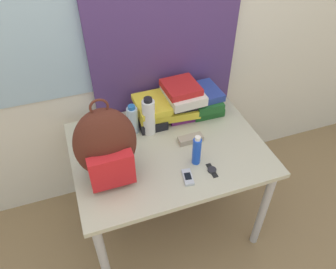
{
  "coord_description": "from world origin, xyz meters",
  "views": [
    {
      "loc": [
        -0.46,
        -0.89,
        2.08
      ],
      "look_at": [
        0.0,
        0.42,
        0.83
      ],
      "focal_mm": 35.0,
      "sensor_mm": 36.0,
      "label": 1
    }
  ],
  "objects_px": {
    "backpack": "(106,146)",
    "water_bottle": "(133,120)",
    "book_stack_left": "(151,112)",
    "sports_bottle": "(149,117)",
    "sunglasses_case": "(190,139)",
    "book_stack_center": "(181,99)",
    "cell_phone": "(188,177)",
    "wristwatch": "(212,170)",
    "sunscreen_bottle": "(197,151)",
    "book_stack_right": "(204,100)"
  },
  "relations": [
    {
      "from": "book_stack_right",
      "to": "sunglasses_case",
      "type": "height_order",
      "value": "book_stack_right"
    },
    {
      "from": "sunscreen_bottle",
      "to": "wristwatch",
      "type": "bearing_deg",
      "value": -57.23
    },
    {
      "from": "book_stack_center",
      "to": "sports_bottle",
      "type": "bearing_deg",
      "value": -157.43
    },
    {
      "from": "book_stack_center",
      "to": "water_bottle",
      "type": "bearing_deg",
      "value": -169.23
    },
    {
      "from": "backpack",
      "to": "cell_phone",
      "type": "xyz_separation_m",
      "value": [
        0.38,
        -0.17,
        -0.2
      ]
    },
    {
      "from": "backpack",
      "to": "sunscreen_bottle",
      "type": "bearing_deg",
      "value": -8.8
    },
    {
      "from": "book_stack_center",
      "to": "sports_bottle",
      "type": "relative_size",
      "value": 1.07
    },
    {
      "from": "water_bottle",
      "to": "wristwatch",
      "type": "distance_m",
      "value": 0.57
    },
    {
      "from": "backpack",
      "to": "book_stack_center",
      "type": "height_order",
      "value": "backpack"
    },
    {
      "from": "book_stack_right",
      "to": "wristwatch",
      "type": "xyz_separation_m",
      "value": [
        -0.18,
        -0.53,
        -0.07
      ]
    },
    {
      "from": "book_stack_center",
      "to": "wristwatch",
      "type": "xyz_separation_m",
      "value": [
        -0.02,
        -0.52,
        -0.12
      ]
    },
    {
      "from": "sports_bottle",
      "to": "cell_phone",
      "type": "distance_m",
      "value": 0.45
    },
    {
      "from": "book_stack_center",
      "to": "sunglasses_case",
      "type": "distance_m",
      "value": 0.29
    },
    {
      "from": "book_stack_left",
      "to": "sunscreen_bottle",
      "type": "distance_m",
      "value": 0.45
    },
    {
      "from": "book_stack_right",
      "to": "sunscreen_bottle",
      "type": "height_order",
      "value": "sunscreen_bottle"
    },
    {
      "from": "book_stack_center",
      "to": "wristwatch",
      "type": "distance_m",
      "value": 0.54
    },
    {
      "from": "water_bottle",
      "to": "sunglasses_case",
      "type": "bearing_deg",
      "value": -33.81
    },
    {
      "from": "sunglasses_case",
      "to": "backpack",
      "type": "bearing_deg",
      "value": -169.16
    },
    {
      "from": "book_stack_left",
      "to": "sunscreen_bottle",
      "type": "relative_size",
      "value": 1.32
    },
    {
      "from": "book_stack_center",
      "to": "cell_phone",
      "type": "distance_m",
      "value": 0.57
    },
    {
      "from": "backpack",
      "to": "water_bottle",
      "type": "xyz_separation_m",
      "value": [
        0.21,
        0.3,
        -0.11
      ]
    },
    {
      "from": "book_stack_left",
      "to": "sports_bottle",
      "type": "distance_m",
      "value": 0.12
    },
    {
      "from": "sunscreen_bottle",
      "to": "water_bottle",
      "type": "bearing_deg",
      "value": 125.38
    },
    {
      "from": "backpack",
      "to": "book_stack_left",
      "type": "bearing_deg",
      "value": 46.07
    },
    {
      "from": "backpack",
      "to": "sunscreen_bottle",
      "type": "distance_m",
      "value": 0.49
    },
    {
      "from": "backpack",
      "to": "book_stack_right",
      "type": "xyz_separation_m",
      "value": [
        0.71,
        0.37,
        -0.13
      ]
    },
    {
      "from": "water_bottle",
      "to": "cell_phone",
      "type": "bearing_deg",
      "value": -69.38
    },
    {
      "from": "cell_phone",
      "to": "sunscreen_bottle",
      "type": "bearing_deg",
      "value": 47.42
    },
    {
      "from": "sunglasses_case",
      "to": "book_stack_right",
      "type": "bearing_deg",
      "value": 52.73
    },
    {
      "from": "water_bottle",
      "to": "wristwatch",
      "type": "xyz_separation_m",
      "value": [
        0.32,
        -0.46,
        -0.09
      ]
    },
    {
      "from": "sports_bottle",
      "to": "cell_phone",
      "type": "relative_size",
      "value": 2.21
    },
    {
      "from": "book_stack_right",
      "to": "cell_phone",
      "type": "distance_m",
      "value": 0.63
    },
    {
      "from": "sunscreen_bottle",
      "to": "cell_phone",
      "type": "xyz_separation_m",
      "value": [
        -0.09,
        -0.1,
        -0.08
      ]
    },
    {
      "from": "backpack",
      "to": "water_bottle",
      "type": "bearing_deg",
      "value": 55.1
    },
    {
      "from": "book_stack_left",
      "to": "cell_phone",
      "type": "relative_size",
      "value": 2.19
    },
    {
      "from": "book_stack_left",
      "to": "sports_bottle",
      "type": "bearing_deg",
      "value": -114.56
    },
    {
      "from": "backpack",
      "to": "wristwatch",
      "type": "bearing_deg",
      "value": -17.12
    },
    {
      "from": "backpack",
      "to": "cell_phone",
      "type": "relative_size",
      "value": 4.23
    },
    {
      "from": "water_bottle",
      "to": "sunglasses_case",
      "type": "height_order",
      "value": "water_bottle"
    },
    {
      "from": "book_stack_center",
      "to": "sunglasses_case",
      "type": "height_order",
      "value": "book_stack_center"
    },
    {
      "from": "backpack",
      "to": "book_stack_center",
      "type": "distance_m",
      "value": 0.66
    },
    {
      "from": "wristwatch",
      "to": "cell_phone",
      "type": "bearing_deg",
      "value": -177.78
    },
    {
      "from": "book_stack_left",
      "to": "wristwatch",
      "type": "xyz_separation_m",
      "value": [
        0.18,
        -0.52,
        -0.07
      ]
    },
    {
      "from": "book_stack_left",
      "to": "wristwatch",
      "type": "bearing_deg",
      "value": -70.42
    },
    {
      "from": "book_stack_center",
      "to": "sunscreen_bottle",
      "type": "relative_size",
      "value": 1.43
    },
    {
      "from": "book_stack_right",
      "to": "sunglasses_case",
      "type": "distance_m",
      "value": 0.34
    },
    {
      "from": "water_bottle",
      "to": "book_stack_left",
      "type": "bearing_deg",
      "value": 23.5
    },
    {
      "from": "book_stack_left",
      "to": "sunglasses_case",
      "type": "distance_m",
      "value": 0.31
    },
    {
      "from": "sunglasses_case",
      "to": "book_stack_left",
      "type": "bearing_deg",
      "value": 122.15
    },
    {
      "from": "sunglasses_case",
      "to": "wristwatch",
      "type": "distance_m",
      "value": 0.26
    }
  ]
}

